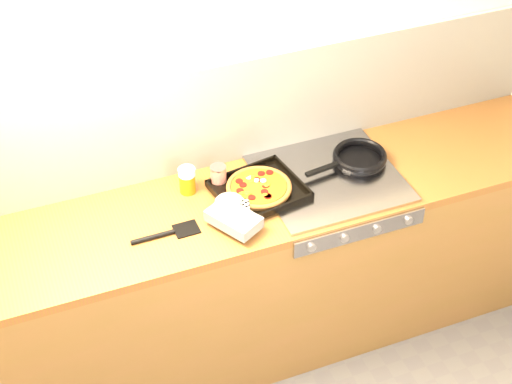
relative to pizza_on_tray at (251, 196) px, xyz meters
name	(u,v)px	position (x,y,z in m)	size (l,w,h in m)	color
room_shell	(208,119)	(-0.08, 0.31, 0.21)	(3.20, 3.20, 3.20)	white
counter_run	(234,278)	(-0.08, 0.02, -0.49)	(3.20, 0.62, 0.90)	brown
stovetop	(329,178)	(0.37, 0.02, -0.04)	(0.60, 0.56, 0.02)	#98989D
pizza_on_tray	(251,196)	(0.00, 0.00, 0.00)	(0.48, 0.47, 0.06)	black
frying_pan	(359,158)	(0.54, 0.07, 0.00)	(0.42, 0.27, 0.04)	black
tomato_can	(218,176)	(-0.09, 0.16, 0.01)	(0.07, 0.07, 0.10)	#AA1C0D
juice_glass	(187,180)	(-0.22, 0.17, 0.02)	(0.09, 0.09, 0.12)	orange
wooden_spoon	(256,169)	(0.10, 0.19, -0.03)	(0.30, 0.06, 0.02)	#B0774A
black_spatula	(167,234)	(-0.39, -0.06, -0.03)	(0.28, 0.09, 0.02)	black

